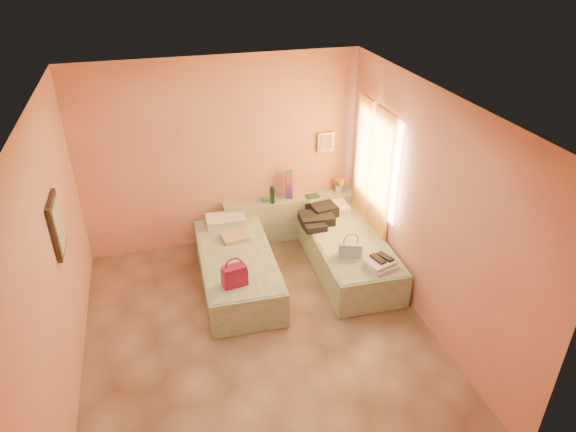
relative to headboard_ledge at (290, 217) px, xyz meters
name	(u,v)px	position (x,y,z in m)	size (l,w,h in m)	color
ground	(260,335)	(-0.98, -2.10, -0.33)	(4.50, 4.50, 0.00)	tan
room_walls	(262,177)	(-0.77, -1.53, 1.46)	(4.02, 4.51, 2.81)	#EBAD7D
headboard_ledge	(290,217)	(0.00, 0.00, 0.00)	(2.05, 0.30, 0.65)	#B0BB99
bed_left	(237,269)	(-1.03, -1.05, -0.08)	(0.90, 2.00, 0.50)	beige
bed_right	(348,254)	(0.52, -1.10, -0.08)	(0.90, 2.00, 0.50)	beige
water_bottle	(272,195)	(-0.30, -0.07, 0.46)	(0.07, 0.07, 0.26)	#163E26
rainbow_box	(289,185)	(-0.02, 0.02, 0.54)	(0.10, 0.10, 0.44)	maroon
small_dish	(265,199)	(-0.39, 0.04, 0.34)	(0.13, 0.13, 0.03)	#478361
green_book	(313,196)	(0.34, -0.05, 0.34)	(0.18, 0.13, 0.03)	#264733
flower_vase	(339,183)	(0.79, 0.04, 0.46)	(0.21, 0.21, 0.27)	beige
magenta_handbag	(234,275)	(-1.17, -1.70, 0.31)	(0.29, 0.16, 0.27)	maroon
khaki_garment	(235,237)	(-0.98, -0.69, 0.20)	(0.35, 0.28, 0.06)	tan
clothes_pile	(319,217)	(0.28, -0.55, 0.25)	(0.53, 0.53, 0.16)	black
blue_handbag	(350,250)	(0.38, -1.50, 0.27)	(0.30, 0.13, 0.19)	#466AA9
towel_stack	(382,265)	(0.66, -1.86, 0.23)	(0.35, 0.30, 0.10)	white
sandal_pair	(382,258)	(0.68, -1.81, 0.29)	(0.18, 0.24, 0.02)	black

